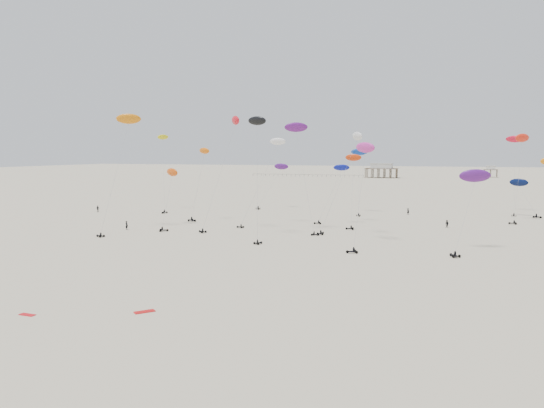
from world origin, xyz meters
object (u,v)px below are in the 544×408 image
(rig_4, at_px, (523,190))
(spectator_0, at_px, (127,230))
(rig_0, at_px, (359,160))
(rig_9, at_px, (521,151))
(pavilion_main, at_px, (381,171))
(pavilion_small, at_px, (491,172))

(rig_4, xyz_separation_m, spectator_0, (-86.53, -54.98, -7.17))
(rig_0, height_order, spectator_0, rig_0)
(rig_4, distance_m, spectator_0, 102.77)
(rig_4, height_order, spectator_0, rig_4)
(rig_4, xyz_separation_m, rig_9, (-2.16, -10.71, 10.23))
(pavilion_main, distance_m, rig_4, 214.20)
(rig_4, distance_m, rig_9, 14.97)
(rig_9, bearing_deg, rig_4, -8.92)
(pavilion_main, distance_m, rig_9, 224.26)
(pavilion_small, relative_size, rig_9, 0.40)
(pavilion_small, bearing_deg, rig_0, -102.07)
(pavilion_small, height_order, rig_0, rig_0)
(rig_9, height_order, spectator_0, rig_9)
(rig_4, relative_size, spectator_0, 4.58)
(rig_0, height_order, rig_9, rig_9)
(pavilion_main, xyz_separation_m, rig_4, (61.81, -205.07, 2.94))
(pavilion_main, height_order, rig_9, rig_9)
(pavilion_main, xyz_separation_m, rig_0, (18.68, -210.02, 10.78))
(pavilion_small, distance_m, rig_4, 235.24)
(rig_9, xyz_separation_m, spectator_0, (-84.37, -44.27, -17.40))
(rig_0, xyz_separation_m, rig_4, (43.13, 4.95, -7.84))
(spectator_0, bearing_deg, rig_9, -133.70)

